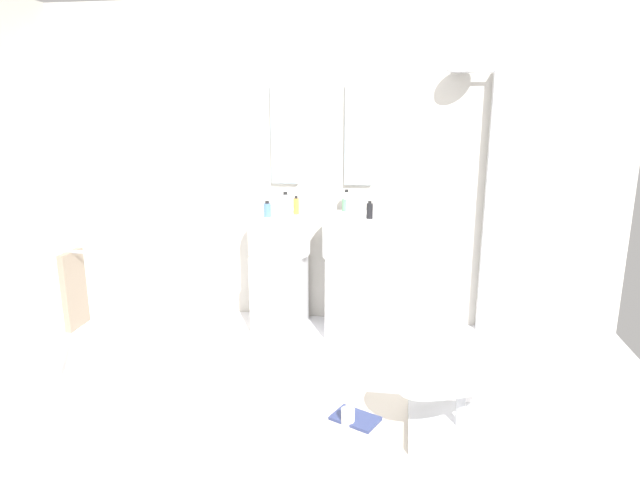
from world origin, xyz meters
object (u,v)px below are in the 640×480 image
pedestal_sink_left (279,266)px  pedestal_sink_right (354,269)px  soap_bottle_grey (286,205)px  towel_rack (70,293)px  coffee_mug (348,416)px  soap_bottle_blue (267,210)px  soap_bottle_green (345,205)px  soap_bottle_black (370,211)px  soap_bottle_amber (296,206)px  shower_column (492,199)px  lounge_chair (462,377)px  soap_bottle_white (346,201)px  magazine_navy (355,418)px

pedestal_sink_left → pedestal_sink_right: (0.60, 0.00, 0.00)m
soap_bottle_grey → towel_rack: bearing=-139.6°
coffee_mug → soap_bottle_grey: size_ratio=0.50×
soap_bottle_blue → soap_bottle_green: bearing=29.2°
towel_rack → soap_bottle_grey: 1.61m
pedestal_sink_right → soap_bottle_black: 0.52m
soap_bottle_amber → soap_bottle_grey: size_ratio=0.78×
shower_column → soap_bottle_amber: shower_column is taller
shower_column → soap_bottle_grey: size_ratio=11.06×
soap_bottle_grey → lounge_chair: bearing=-44.6°
soap_bottle_white → soap_bottle_green: (-0.01, -0.01, -0.03)m
soap_bottle_white → shower_column: bearing=2.3°
shower_column → soap_bottle_black: shower_column is taller
towel_rack → soap_bottle_white: (1.63, 1.27, 0.41)m
soap_bottle_white → soap_bottle_amber: bearing=-153.6°
pedestal_sink_left → towel_rack: pedestal_sink_left is taller
shower_column → pedestal_sink_left: bearing=-172.8°
soap_bottle_blue → shower_column: bearing=12.1°
soap_bottle_green → soap_bottle_amber: bearing=-153.8°
magazine_navy → pedestal_sink_right: bearing=121.0°
magazine_navy → soap_bottle_grey: 1.71m
soap_bottle_amber → soap_bottle_white: size_ratio=0.83×
pedestal_sink_left → lounge_chair: bearing=-45.1°
soap_bottle_amber → soap_bottle_green: size_ratio=1.19×
soap_bottle_grey → soap_bottle_black: soap_bottle_grey is taller
soap_bottle_green → shower_column: bearing=2.6°
pedestal_sink_right → soap_bottle_white: size_ratio=6.15×
towel_rack → soap_bottle_amber: 1.71m
shower_column → soap_bottle_green: bearing=-177.4°
lounge_chair → soap_bottle_white: bearing=118.4°
shower_column → soap_bottle_amber: bearing=-171.3°
magazine_navy → soap_bottle_amber: 1.72m
lounge_chair → magazine_navy: size_ratio=4.18×
magazine_navy → soap_bottle_green: (-0.23, 1.45, 1.00)m
lounge_chair → soap_bottle_blue: 1.92m
magazine_navy → soap_bottle_amber: (-0.59, 1.27, 1.01)m
soap_bottle_amber → shower_column: bearing=8.7°
towel_rack → soap_bottle_black: 2.12m
pedestal_sink_left → shower_column: (1.65, 0.21, 0.55)m
coffee_mug → soap_bottle_black: size_ratio=0.69×
pedestal_sink_right → pedestal_sink_left: bearing=180.0°
soap_bottle_amber → soap_bottle_green: 0.40m
pedestal_sink_right → towel_rack: bearing=-147.0°
magazine_navy → soap_bottle_white: (-0.22, 1.45, 1.02)m
soap_bottle_blue → lounge_chair: bearing=-40.4°
shower_column → coffee_mug: bearing=-121.6°
pedestal_sink_left → soap_bottle_amber: 0.52m
pedestal_sink_right → coffee_mug: (0.10, -1.34, -0.47)m
soap_bottle_amber → soap_bottle_white: bearing=26.4°
shower_column → lounge_chair: size_ratio=1.86×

